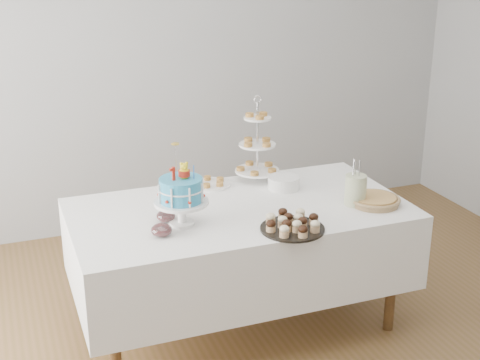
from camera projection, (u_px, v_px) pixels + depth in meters
name	position (u px, v px, depth m)	size (l,w,h in m)	color
floor	(258.00, 350.00, 3.83)	(5.00, 5.00, 0.00)	brown
walls	(260.00, 122.00, 3.37)	(5.04, 4.04, 2.70)	#9EA1A3
table	(239.00, 243.00, 3.91)	(1.92, 1.02, 0.77)	white
birthday_cake	(181.00, 203.00, 3.56)	(0.29, 0.29, 0.45)	white
cupcake_tray	(293.00, 223.00, 3.52)	(0.34, 0.34, 0.08)	black
pie	(374.00, 200.00, 3.87)	(0.30, 0.30, 0.05)	#A28958
tiered_stand	(257.00, 145.00, 4.19)	(0.28, 0.28, 0.55)	silver
plate_stack	(284.00, 183.00, 4.11)	(0.20, 0.20, 0.08)	white
pastry_plate	(211.00, 183.00, 4.16)	(0.25, 0.25, 0.04)	white
jam_bowl_a	(162.00, 230.00, 3.46)	(0.11, 0.11, 0.07)	silver
jam_bowl_b	(166.00, 216.00, 3.64)	(0.10, 0.10, 0.06)	silver
utensil_pitcher	(355.00, 189.00, 3.84)	(0.13, 0.12, 0.27)	#F0E7CF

